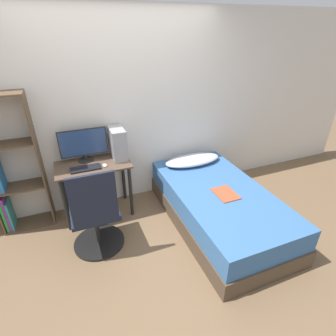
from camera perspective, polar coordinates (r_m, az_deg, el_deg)
The scene contains 12 objects.
ground_plane at distance 3.08m, azimuth -1.64°, elevation -18.70°, with size 14.00×14.00×0.00m, color brown.
wall_back at distance 3.52m, azimuth -9.67°, elevation 11.49°, with size 8.00×0.05×2.50m.
desk at distance 3.45m, azimuth -15.72°, elevation -1.31°, with size 0.90×0.51×0.75m.
bookshelf at distance 3.52m, azimuth -32.13°, elevation -0.13°, with size 0.58×0.29×1.66m.
office_chair at distance 3.01m, azimuth -15.39°, elevation -10.80°, with size 0.58×0.58×1.06m.
bed at distance 3.42m, azimuth 10.91°, elevation -8.20°, with size 1.10×2.04×0.49m.
pillow at distance 3.82m, azimuth 5.37°, elevation 1.74°, with size 0.84×0.36×0.11m.
magazine at distance 3.21m, azimuth 12.40°, elevation -5.48°, with size 0.24×0.32×0.01m.
monitor at distance 3.42m, azimuth -17.89°, elevation 4.97°, with size 0.58×0.20×0.42m.
keyboard at distance 3.28m, azimuth -17.48°, elevation -0.09°, with size 0.35×0.15×0.02m.
pc_tower at distance 3.40m, azimuth -10.88°, elevation 5.29°, with size 0.17×0.34×0.40m.
mouse at distance 3.30m, azimuth -13.61°, elevation 0.61°, with size 0.06×0.09×0.02m.
Camera 1 is at (-0.70, -1.97, 2.26)m, focal length 28.00 mm.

